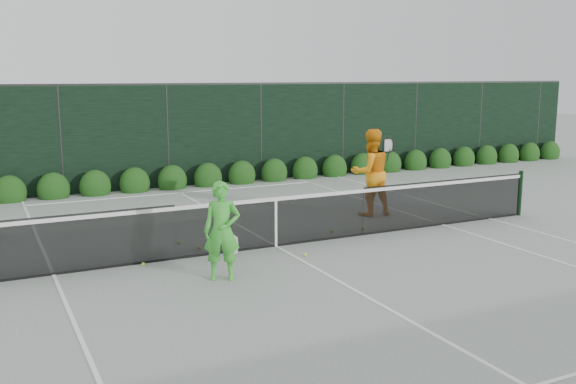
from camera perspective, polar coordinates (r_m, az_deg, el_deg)
name	(u,v)px	position (r m, az deg, el deg)	size (l,w,h in m)	color
ground	(276,246)	(12.56, -1.08, -4.86)	(80.00, 80.00, 0.00)	gray
tennis_net	(275,220)	(12.42, -1.19, -2.51)	(12.90, 0.10, 1.07)	black
player_woman	(222,231)	(10.46, -5.89, -3.47)	(0.70, 0.60, 1.63)	green
player_man	(371,172)	(15.25, 7.35, 1.73)	(1.05, 0.85, 2.06)	orange
court_lines	(276,246)	(12.56, -1.08, -4.84)	(11.03, 23.83, 0.01)	white
windscreen_fence	(350,193)	(9.89, 5.57, -0.09)	(32.00, 21.07, 3.06)	black
hedge_row	(172,181)	(19.09, -10.25, 0.98)	(31.66, 0.65, 0.94)	#16360E
tennis_balls	(258,244)	(12.63, -2.71, -4.63)	(4.95, 1.92, 0.07)	#CDF736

